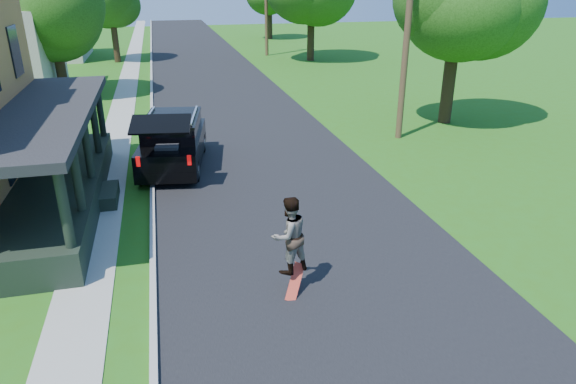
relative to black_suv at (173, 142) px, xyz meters
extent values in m
plane|color=#2A6013|center=(3.20, -8.92, -0.96)|extent=(140.00, 140.00, 0.00)
cube|color=black|center=(3.20, 11.08, -0.96)|extent=(8.00, 120.00, 0.02)
cube|color=#A0A09B|center=(-0.85, 11.08, -0.96)|extent=(0.15, 120.00, 0.12)
cube|color=#A0A098|center=(-2.40, 11.08, -0.96)|extent=(1.30, 120.00, 0.03)
cube|color=black|center=(-3.60, -2.92, -0.51)|extent=(2.40, 10.00, 0.90)
cube|color=black|center=(-3.60, -2.92, 2.04)|extent=(2.60, 10.30, 0.25)
cube|color=beige|center=(-10.30, 31.08, 1.54)|extent=(8.00, 8.00, 5.00)
cube|color=black|center=(0.00, 0.00, -0.23)|extent=(2.81, 5.19, 0.95)
cube|color=black|center=(0.03, 0.17, 0.53)|extent=(2.36, 3.31, 0.62)
cube|color=black|center=(0.03, 0.17, 0.87)|extent=(2.42, 3.42, 0.09)
cube|color=black|center=(-0.38, -2.38, 1.34)|extent=(2.04, 1.31, 0.43)
cube|color=#323237|center=(-0.23, -1.46, 0.10)|extent=(0.88, 0.79, 0.50)
cube|color=silver|center=(-0.79, 0.30, 0.97)|extent=(0.49, 2.69, 0.07)
cube|color=silver|center=(0.84, 0.04, 0.97)|extent=(0.49, 2.69, 0.07)
cube|color=#990505|center=(-1.20, -2.28, 0.10)|extent=(0.14, 0.09, 0.34)
cube|color=#990505|center=(0.44, -2.54, 0.10)|extent=(0.14, 0.09, 0.34)
cylinder|color=black|center=(-0.64, 1.75, -0.58)|extent=(0.38, 0.79, 0.76)
cylinder|color=black|center=(1.14, 1.47, -0.58)|extent=(0.38, 0.79, 0.76)
cylinder|color=black|center=(-1.14, -1.46, -0.58)|extent=(0.38, 0.79, 0.76)
cylinder|color=black|center=(0.64, -1.74, -0.58)|extent=(0.38, 0.79, 0.76)
imported|color=black|center=(2.20, -9.10, 0.44)|extent=(1.07, 0.96, 1.81)
cube|color=#A11E0D|center=(2.29, -9.29, -0.67)|extent=(0.60, 0.68, 0.68)
cylinder|color=black|center=(-5.86, 13.95, 0.63)|extent=(0.64, 0.64, 3.18)
sphere|color=#34761F|center=(-5.86, 13.95, 3.95)|extent=(5.81, 5.81, 5.17)
cylinder|color=black|center=(-3.56, 27.24, 0.57)|extent=(0.62, 0.62, 3.05)
sphere|color=#34761F|center=(-3.56, 27.24, 3.71)|extent=(5.96, 5.96, 4.85)
cylinder|color=black|center=(13.20, 3.31, 0.65)|extent=(0.70, 0.70, 3.23)
sphere|color=#34761F|center=(13.20, 3.31, 4.06)|extent=(6.28, 6.28, 5.39)
sphere|color=#34761F|center=(12.59, 3.63, 4.66)|extent=(5.58, 5.58, 4.79)
cylinder|color=black|center=(12.39, 24.23, 0.85)|extent=(0.72, 0.72, 3.61)
cylinder|color=black|center=(12.45, 41.08, 0.81)|extent=(0.68, 0.68, 3.54)
cylinder|color=#4F3E24|center=(9.86, 1.42, 4.42)|extent=(0.32, 0.32, 10.75)
camera|label=1|loc=(-0.24, -18.84, 5.71)|focal=32.00mm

